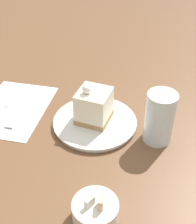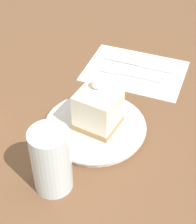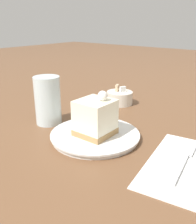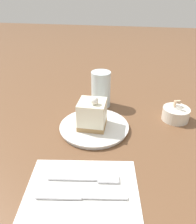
# 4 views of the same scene
# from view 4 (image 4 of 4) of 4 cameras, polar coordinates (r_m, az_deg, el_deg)

# --- Properties ---
(ground_plane) EXTENTS (4.00, 4.00, 0.00)m
(ground_plane) POSITION_cam_4_polar(r_m,az_deg,el_deg) (0.69, 0.87, -3.65)
(ground_plane) COLOR brown
(plate) EXTENTS (0.21, 0.21, 0.01)m
(plate) POSITION_cam_4_polar(r_m,az_deg,el_deg) (0.67, -1.00, -3.88)
(plate) COLOR silver
(plate) RESTS_ON ground_plane
(cake_slice) EXTENTS (0.08, 0.08, 0.10)m
(cake_slice) POSITION_cam_4_polar(r_m,az_deg,el_deg) (0.64, -1.51, -0.54)
(cake_slice) COLOR #AD8451
(cake_slice) RESTS_ON plate
(napkin) EXTENTS (0.21, 0.26, 0.00)m
(napkin) POSITION_cam_4_polar(r_m,az_deg,el_deg) (0.50, -4.04, -19.30)
(napkin) COLOR white
(napkin) RESTS_ON ground_plane
(fork) EXTENTS (0.04, 0.16, 0.00)m
(fork) POSITION_cam_4_polar(r_m,az_deg,el_deg) (0.51, -2.09, -17.04)
(fork) COLOR silver
(fork) RESTS_ON napkin
(knife) EXTENTS (0.04, 0.19, 0.00)m
(knife) POSITION_cam_4_polar(r_m,az_deg,el_deg) (0.48, -6.58, -21.10)
(knife) COLOR silver
(knife) RESTS_ON napkin
(sugar_bowl) EXTENTS (0.09, 0.09, 0.06)m
(sugar_bowl) POSITION_cam_4_polar(r_m,az_deg,el_deg) (0.75, 19.63, -0.44)
(sugar_bowl) COLOR silver
(sugar_bowl) RESTS_ON ground_plane
(drinking_glass) EXTENTS (0.07, 0.07, 0.13)m
(drinking_glass) POSITION_cam_4_polar(r_m,az_deg,el_deg) (0.78, 0.76, 5.97)
(drinking_glass) COLOR silver
(drinking_glass) RESTS_ON ground_plane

